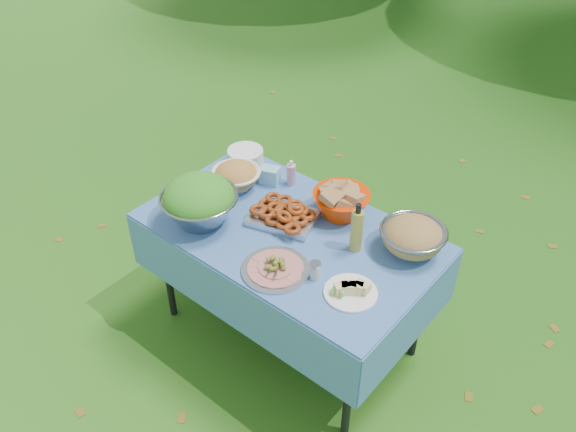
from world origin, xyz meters
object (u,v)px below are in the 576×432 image
(plate_stack, at_px, (245,157))
(pasta_bowl_steel, at_px, (413,236))
(charcuterie_platter, at_px, (275,265))
(oil_bottle, at_px, (357,227))
(picnic_table, at_px, (289,285))
(salad_bowl, at_px, (199,201))
(bread_bowl, at_px, (341,199))

(plate_stack, bearing_deg, pasta_bowl_steel, -2.26)
(charcuterie_platter, height_order, oil_bottle, oil_bottle)
(plate_stack, distance_m, oil_bottle, 0.94)
(picnic_table, xyz_separation_m, pasta_bowl_steel, (0.54, 0.26, 0.46))
(picnic_table, relative_size, plate_stack, 7.15)
(salad_bowl, distance_m, bread_bowl, 0.71)
(picnic_table, distance_m, plate_stack, 0.78)
(bread_bowl, relative_size, pasta_bowl_steel, 0.94)
(bread_bowl, relative_size, charcuterie_platter, 0.93)
(salad_bowl, relative_size, charcuterie_platter, 1.22)
(bread_bowl, bearing_deg, oil_bottle, -39.38)
(picnic_table, distance_m, salad_bowl, 0.68)
(pasta_bowl_steel, bearing_deg, charcuterie_platter, -127.77)
(pasta_bowl_steel, relative_size, charcuterie_platter, 0.99)
(pasta_bowl_steel, bearing_deg, salad_bowl, -152.33)
(salad_bowl, bearing_deg, pasta_bowl_steel, 27.67)
(bread_bowl, relative_size, oil_bottle, 1.10)
(bread_bowl, bearing_deg, salad_bowl, -135.60)
(picnic_table, height_order, pasta_bowl_steel, pasta_bowl_steel)
(pasta_bowl_steel, bearing_deg, plate_stack, 177.74)
(plate_stack, bearing_deg, salad_bowl, -70.77)
(picnic_table, distance_m, bread_bowl, 0.56)
(charcuterie_platter, bearing_deg, oil_bottle, 61.34)
(salad_bowl, distance_m, pasta_bowl_steel, 1.05)
(pasta_bowl_steel, height_order, charcuterie_platter, pasta_bowl_steel)
(plate_stack, height_order, bread_bowl, bread_bowl)
(charcuterie_platter, relative_size, oil_bottle, 1.19)
(picnic_table, xyz_separation_m, salad_bowl, (-0.39, -0.23, 0.51))
(charcuterie_platter, bearing_deg, plate_stack, 141.41)
(oil_bottle, bearing_deg, picnic_table, -163.64)
(bread_bowl, xyz_separation_m, pasta_bowl_steel, (0.42, -0.01, -0.01))
(plate_stack, relative_size, pasta_bowl_steel, 0.65)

